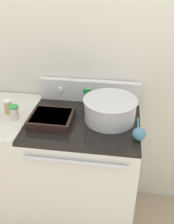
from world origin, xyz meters
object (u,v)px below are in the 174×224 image
(casserole_dish, at_px, (51,118))
(spice_jar_white_cap, at_px, (8,107))
(ladle, at_px, (139,134))
(spice_jar_green_cap, at_px, (14,112))
(mixing_bowl, at_px, (110,108))

(casserole_dish, height_order, spice_jar_white_cap, spice_jar_white_cap)
(ladle, distance_m, spice_jar_green_cap, 0.82)
(mixing_bowl, bearing_deg, spice_jar_white_cap, -177.23)
(mixing_bowl, relative_size, casserole_dish, 1.29)
(spice_jar_white_cap, bearing_deg, mixing_bowl, 2.77)
(casserole_dish, height_order, ladle, ladle)
(casserole_dish, xyz_separation_m, spice_jar_green_cap, (-0.25, -0.01, 0.03))
(ladle, bearing_deg, mixing_bowl, 134.63)
(casserole_dish, distance_m, ladle, 0.58)
(casserole_dish, bearing_deg, spice_jar_white_cap, 170.06)
(mixing_bowl, xyz_separation_m, casserole_dish, (-0.38, -0.09, -0.06))
(mixing_bowl, xyz_separation_m, ladle, (0.19, -0.19, -0.05))
(ladle, bearing_deg, spice_jar_green_cap, 173.50)
(mixing_bowl, xyz_separation_m, spice_jar_white_cap, (-0.70, -0.03, -0.02))
(casserole_dish, bearing_deg, spice_jar_green_cap, -177.95)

